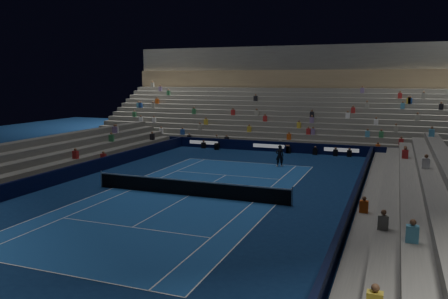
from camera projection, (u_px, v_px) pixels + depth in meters
ground at (189, 196)px, 27.64m from camera, size 90.00×90.00×0.00m
court_surface at (189, 196)px, 27.63m from camera, size 10.97×23.77×0.01m
sponsor_barrier_far at (269, 146)px, 44.63m from camera, size 44.00×0.25×1.00m
sponsor_barrier_east at (353, 203)px, 24.13m from camera, size 0.25×37.00×1.00m
sponsor_barrier_west at (61, 176)px, 30.99m from camera, size 0.25×37.00×1.00m
grandstand_main at (291, 111)px, 52.86m from camera, size 44.00×15.20×11.20m
grandstand_east at (424, 202)px, 22.84m from camera, size 5.00×37.00×2.50m
grandstand_west at (22, 166)px, 32.15m from camera, size 5.00×37.00×2.50m
tennis_net at (189, 188)px, 27.56m from camera, size 12.90×0.10×1.10m
tennis_player at (280, 156)px, 36.75m from camera, size 0.74×0.59×1.78m
broadcast_camera at (217, 146)px, 45.77m from camera, size 0.56×0.96×0.62m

